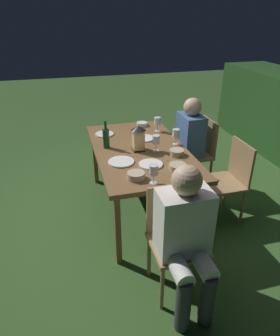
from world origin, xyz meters
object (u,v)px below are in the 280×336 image
lantern_centerpiece (138,137)px  bowl_bread (136,175)px  chair_head_far (175,234)px  wine_glass_a (157,122)px  chair_side_right_b (229,178)px  chair_side_right_a (199,150)px  dining_table (140,154)px  wine_glass_b (154,171)px  bowl_olives (177,152)px  person_in_cream (186,235)px  plate_b (151,164)px  plate_d (121,162)px  plate_a (105,134)px  plate_c (144,138)px  wine_glass_d (176,134)px  person_in_blue (185,140)px  bowl_dip (178,166)px  bowl_salad (142,124)px  green_bottle_on_table (106,138)px  wine_glass_c (156,140)px

lantern_centerpiece → bowl_bread: 0.61m
chair_head_far → wine_glass_a: bearing=167.7°
chair_side_right_b → chair_head_far: size_ratio=1.00×
chair_side_right_a → lantern_centerpiece: (0.40, -0.89, 0.42)m
dining_table → wine_glass_b: wine_glass_b is taller
bowl_olives → bowl_bread: 0.62m
chair_head_far → person_in_cream: person_in_cream is taller
wine_glass_a → bowl_bread: (1.05, -0.53, -0.09)m
plate_b → bowl_bread: size_ratio=1.49×
plate_d → bowl_bread: size_ratio=1.63×
chair_head_far → bowl_olives: bearing=159.2°
lantern_centerpiece → plate_b: bearing=4.4°
plate_d → plate_a: bearing=-177.0°
wine_glass_a → plate_c: wine_glass_a is taller
wine_glass_d → plate_b: 0.58m
person_in_blue → bowl_dip: 1.01m
dining_table → wine_glass_d: size_ratio=9.70×
bowl_bread → plate_d: bearing=-170.1°
wine_glass_a → wine_glass_d: same height
dining_table → chair_side_right_a: bearing=113.3°
person_in_cream → dining_table: bearing=-180.0°
plate_d → lantern_centerpiece: bearing=136.0°
bowl_salad → bowl_dip: bowl_dip is taller
chair_side_right_b → person_in_blue: 0.78m
green_bottle_on_table → wine_glass_c: size_ratio=1.72×
wine_glass_b → plate_c: size_ratio=0.74×
bowl_olives → wine_glass_d: bearing=161.6°
chair_side_right_b → plate_c: bearing=-129.5°
person_in_blue → plate_a: size_ratio=5.44×
chair_head_far → plate_d: (-0.80, -0.26, 0.28)m
dining_table → green_bottle_on_table: 0.39m
person_in_cream → wine_glass_b: (-0.55, -0.08, 0.24)m
wine_glass_b → plate_a: 1.23m
green_bottle_on_table → wine_glass_b: 0.87m
person_in_cream → green_bottle_on_table: 1.44m
chair_side_right_a → green_bottle_on_table: size_ratio=3.00×
bowl_olives → chair_head_far: bearing=-20.8°
chair_side_right_b → plate_c: size_ratio=3.83×
person_in_cream → plate_d: (-1.00, -0.26, 0.13)m
chair_side_right_b → lantern_centerpiece: lantern_centerpiece is taller
person_in_blue → bowl_olives: size_ratio=7.98×
chair_side_right_a → plate_c: size_ratio=3.83×
person_in_cream → chair_head_far: bearing=-180.0°
lantern_centerpiece → green_bottle_on_table: size_ratio=0.91×
person_in_cream → wine_glass_d: bearing=162.7°
plate_c → plate_d: same height
chair_side_right_a → person_in_blue: (0.00, -0.20, 0.15)m
dining_table → bowl_dip: bowl_dip is taller
bowl_bread → bowl_salad: size_ratio=1.14×
person_in_blue → bowl_dip: size_ratio=7.16×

